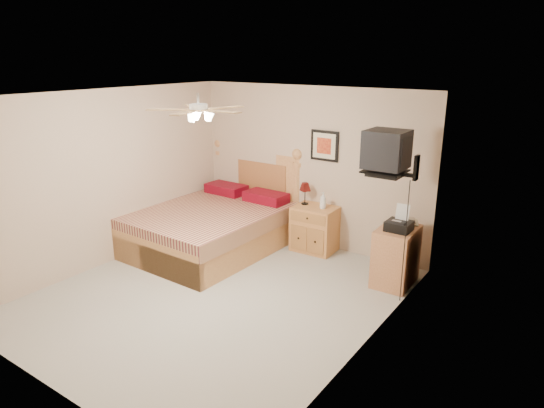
{
  "coord_description": "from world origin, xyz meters",
  "views": [
    {
      "loc": [
        3.75,
        -4.18,
        2.94
      ],
      "look_at": [
        0.22,
        0.9,
        1.03
      ],
      "focal_mm": 32.0,
      "sensor_mm": 36.0,
      "label": 1
    }
  ],
  "objects": [
    {
      "name": "wall_back",
      "position": [
        0.0,
        2.25,
        1.25
      ],
      "size": [
        4.0,
        0.04,
        2.5
      ],
      "primitive_type": "cube",
      "color": "#BFA58D",
      "rests_on": "ground"
    },
    {
      "name": "table_lamp",
      "position": [
        0.06,
        2.04,
        0.88
      ],
      "size": [
        0.23,
        0.23,
        0.35
      ],
      "primitive_type": null,
      "rotation": [
        0.0,
        0.0,
        0.25
      ],
      "color": "#4F0F0C",
      "rests_on": "nightstand"
    },
    {
      "name": "magazine_upper",
      "position": [
        1.68,
        1.86,
        0.82
      ],
      "size": [
        0.26,
        0.29,
        0.02
      ],
      "primitive_type": "imported",
      "rotation": [
        0.0,
        0.0,
        0.45
      ],
      "color": "gray",
      "rests_on": "magazine_lower"
    },
    {
      "name": "wall_right",
      "position": [
        2.0,
        0.0,
        1.25
      ],
      "size": [
        0.04,
        4.5,
        2.5
      ],
      "primitive_type": "cube",
      "color": "#BFA58D",
      "rests_on": "ground"
    },
    {
      "name": "wall_tv",
      "position": [
        1.75,
        1.34,
        1.81
      ],
      "size": [
        0.56,
        0.46,
        0.58
      ],
      "primitive_type": null,
      "color": "black",
      "rests_on": "wall_right"
    },
    {
      "name": "ceiling_fan",
      "position": [
        0.0,
        -0.2,
        2.36
      ],
      "size": [
        1.14,
        1.14,
        0.28
      ],
      "primitive_type": null,
      "color": "white",
      "rests_on": "ceiling"
    },
    {
      "name": "fax_machine",
      "position": [
        1.76,
        1.53,
        0.95
      ],
      "size": [
        0.31,
        0.33,
        0.33
      ],
      "primitive_type": null,
      "rotation": [
        0.0,
        0.0,
        0.0
      ],
      "color": "black",
      "rests_on": "dresser"
    },
    {
      "name": "dresser",
      "position": [
        1.73,
        1.61,
        0.39
      ],
      "size": [
        0.48,
        0.67,
        0.78
      ],
      "primitive_type": "cube",
      "rotation": [
        0.0,
        0.0,
        0.03
      ],
      "color": "#9F5E37",
      "rests_on": "ground"
    },
    {
      "name": "lotion_bottle",
      "position": [
        0.4,
        2.0,
        0.84
      ],
      "size": [
        0.12,
        0.13,
        0.26
      ],
      "primitive_type": "imported",
      "rotation": [
        0.0,
        0.0,
        -0.31
      ],
      "color": "white",
      "rests_on": "nightstand"
    },
    {
      "name": "floor",
      "position": [
        0.0,
        0.0,
        0.0
      ],
      "size": [
        4.5,
        4.5,
        0.0
      ],
      "primitive_type": "plane",
      "color": "#9F9B90",
      "rests_on": "ground"
    },
    {
      "name": "wall_front",
      "position": [
        0.0,
        -2.25,
        1.25
      ],
      "size": [
        4.0,
        0.04,
        2.5
      ],
      "primitive_type": "cube",
      "color": "#BFA58D",
      "rests_on": "ground"
    },
    {
      "name": "ceiling",
      "position": [
        0.0,
        0.0,
        2.5
      ],
      "size": [
        4.0,
        4.5,
        0.04
      ],
      "primitive_type": "cube",
      "color": "white",
      "rests_on": "ground"
    },
    {
      "name": "bed",
      "position": [
        -1.09,
        1.12,
        0.76
      ],
      "size": [
        1.86,
        2.4,
        1.53
      ],
      "primitive_type": null,
      "rotation": [
        0.0,
        0.0,
        -0.02
      ],
      "color": "#BC7845",
      "rests_on": "ground"
    },
    {
      "name": "framed_picture",
      "position": [
        0.27,
        2.23,
        1.62
      ],
      "size": [
        0.46,
        0.04,
        0.46
      ],
      "primitive_type": "cube",
      "color": "black",
      "rests_on": "wall_back"
    },
    {
      "name": "wall_left",
      "position": [
        -2.0,
        0.0,
        1.25
      ],
      "size": [
        0.04,
        4.5,
        2.5
      ],
      "primitive_type": "cube",
      "color": "#BFA58D",
      "rests_on": "ground"
    },
    {
      "name": "nightstand",
      "position": [
        0.27,
        2.0,
        0.35
      ],
      "size": [
        0.67,
        0.52,
        0.71
      ],
      "primitive_type": "cube",
      "rotation": [
        0.0,
        0.0,
        0.04
      ],
      "color": "#B97B3B",
      "rests_on": "ground"
    },
    {
      "name": "magazine_lower",
      "position": [
        1.68,
        1.84,
        0.8
      ],
      "size": [
        0.32,
        0.35,
        0.03
      ],
      "primitive_type": "imported",
      "rotation": [
        0.0,
        0.0,
        0.43
      ],
      "color": "#B2A98D",
      "rests_on": "dresser"
    }
  ]
}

